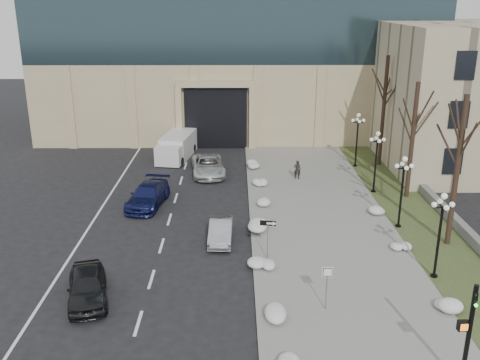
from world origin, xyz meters
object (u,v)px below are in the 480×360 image
object	(u,v)px
one_way_sign	(271,228)
traffic_signal	(467,339)
lamppost_c	(376,154)
car_e	(170,148)
lamppost_b	(403,183)
car_c	(148,195)
lamppost_a	(441,224)
lamppost_d	(357,133)
box_truck	(177,147)
car_b	(221,231)
car_d	(208,166)
pedestrian	(297,170)
keep_sign	(327,279)
car_a	(87,286)

from	to	relation	value
one_way_sign	traffic_signal	xyz separation A→B (m)	(6.52, -10.27, 0.15)
one_way_sign	lamppost_c	bearing A→B (deg)	62.31
car_e	lamppost_b	world-z (taller)	lamppost_b
car_c	lamppost_c	xyz separation A→B (m)	(16.58, 2.44, 2.31)
one_way_sign	lamppost_a	world-z (taller)	lamppost_a
lamppost_d	box_truck	bearing A→B (deg)	168.95
lamppost_b	lamppost_c	size ratio (longest dim) A/B	1.00
traffic_signal	lamppost_a	bearing A→B (deg)	73.80
car_b	car_d	bearing A→B (deg)	97.62
car_d	one_way_sign	xyz separation A→B (m)	(4.20, -15.63, 1.26)
box_truck	pedestrian	bearing A→B (deg)	-22.89
car_b	car_d	distance (m)	12.98
car_d	lamppost_c	bearing A→B (deg)	-26.51
box_truck	one_way_sign	size ratio (longest dim) A/B	2.80
car_b	car_c	size ratio (longest dim) A/B	0.74
keep_sign	car_a	bearing A→B (deg)	173.63
keep_sign	lamppost_d	bearing A→B (deg)	73.63
lamppost_b	car_b	bearing A→B (deg)	-170.86
car_b	lamppost_b	size ratio (longest dim) A/B	0.82
keep_sign	lamppost_b	world-z (taller)	lamppost_b
car_c	lamppost_d	world-z (taller)	lamppost_d
box_truck	lamppost_d	xyz separation A→B (m)	(15.80, -3.09, 2.06)
car_e	box_truck	xyz separation A→B (m)	(0.69, -0.65, 0.27)
car_c	one_way_sign	size ratio (longest dim) A/B	2.15
one_way_sign	lamppost_d	bearing A→B (deg)	74.04
one_way_sign	lamppost_a	bearing A→B (deg)	-3.17
pedestrian	keep_sign	distance (m)	19.15
car_c	box_truck	bearing A→B (deg)	95.40
car_e	traffic_signal	size ratio (longest dim) A/B	0.99
car_a	car_b	xyz separation A→B (m)	(6.28, 6.68, -0.12)
car_a	box_truck	xyz separation A→B (m)	(1.77, 24.59, 0.25)
one_way_sign	traffic_signal	size ratio (longest dim) A/B	0.56
lamppost_c	car_c	bearing A→B (deg)	-171.63
car_a	car_d	bearing A→B (deg)	61.37
car_e	lamppost_a	world-z (taller)	lamppost_a
keep_sign	lamppost_a	world-z (taller)	lamppost_a
lamppost_c	lamppost_a	bearing A→B (deg)	-90.00
car_a	lamppost_a	bearing A→B (deg)	-8.12
lamppost_a	lamppost_b	distance (m)	6.50
traffic_signal	lamppost_c	distance (m)	21.42
car_a	car_c	bearing A→B (deg)	70.88
car_c	lamppost_c	size ratio (longest dim) A/B	1.11
keep_sign	lamppost_d	size ratio (longest dim) A/B	0.48
car_b	lamppost_d	size ratio (longest dim) A/B	0.82
pedestrian	lamppost_c	xyz separation A→B (m)	(5.44, -3.06, 2.19)
car_d	lamppost_c	distance (m)	13.68
pedestrian	lamppost_d	size ratio (longest dim) A/B	0.32
box_truck	lamppost_a	distance (m)	27.64
keep_sign	lamppost_b	size ratio (longest dim) A/B	0.48
car_b	car_d	world-z (taller)	car_d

